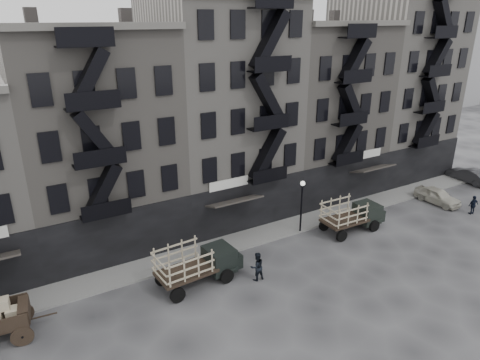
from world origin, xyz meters
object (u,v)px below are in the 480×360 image
stake_truck_west (197,261)px  policeman (473,205)px  stake_truck_east (352,213)px  pedestrian_mid (257,266)px  car_east (438,196)px  car_far (469,175)px

stake_truck_west → policeman: 24.50m
stake_truck_west → stake_truck_east: 13.38m
pedestrian_mid → stake_truck_west: bearing=-23.2°
car_east → policeman: (0.58, -2.98, 0.14)m
car_east → policeman: size_ratio=2.45×
car_far → pedestrian_mid: bearing=10.5°
stake_truck_east → car_far: bearing=7.2°
stake_truck_west → policeman: size_ratio=3.38×
pedestrian_mid → policeman: (20.95, -1.12, -0.13)m
car_east → policeman: 3.04m
car_east → pedestrian_mid: bearing=-177.9°
car_far → car_east: bearing=16.6°
stake_truck_west → car_far: 31.20m
stake_truck_east → pedestrian_mid: 10.17m
stake_truck_west → car_east: stake_truck_west is taller
stake_truck_west → car_east: 23.78m
pedestrian_mid → policeman: bearing=178.8°
car_east → policeman: bearing=-82.1°
car_east → stake_truck_east: bearing=176.6°
stake_truck_east → car_east: stake_truck_east is taller
stake_truck_east → policeman: (10.97, -3.03, -0.69)m
pedestrian_mid → policeman: size_ratio=1.15×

